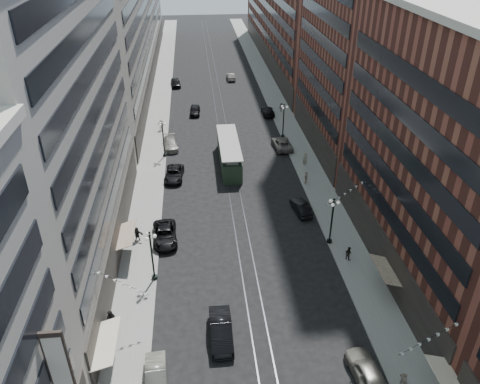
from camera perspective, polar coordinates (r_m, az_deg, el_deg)
name	(u,v)px	position (r m, az deg, el deg)	size (l,w,h in m)	color
ground	(225,140)	(74.10, -1.84, 6.32)	(220.00, 220.00, 0.00)	black
sidewalk_west	(158,119)	(83.42, -10.00, 8.77)	(4.00, 180.00, 0.15)	gray
sidewalk_east	(282,114)	(84.59, 5.20, 9.42)	(4.00, 180.00, 0.15)	gray
rail_west	(217,117)	(83.27, -2.84, 9.11)	(0.12, 180.00, 0.02)	#2D2D33
rail_east	(225,117)	(83.34, -1.87, 9.16)	(0.12, 180.00, 0.02)	#2D2D33
building_west_mid	(56,129)	(45.39, -21.56, 7.19)	(8.00, 36.00, 28.00)	gray
building_west_far	(129,14)	(105.63, -13.38, 20.32)	(8.00, 90.00, 26.00)	gray
building_east_mid	(440,156)	(45.34, 23.16, 4.02)	(8.00, 30.00, 24.00)	brown
building_east_tower	(354,0)	(67.62, 13.77, 21.78)	(8.00, 26.00, 42.00)	brown
building_east_far	(283,9)	(115.93, 5.31, 21.31)	(8.00, 72.00, 24.00)	brown
lamppost_sw_far	(152,254)	(44.98, -10.70, -7.46)	(1.03, 1.14, 5.52)	black
lamppost_sw_mid	(163,137)	(68.31, -9.34, 6.57)	(1.03, 1.14, 5.52)	black
lamppost_se_far	(332,219)	(49.88, 11.14, -3.30)	(1.03, 1.14, 5.52)	black
lamppost_se_mid	(283,120)	(74.03, 5.32, 8.78)	(1.03, 1.14, 5.52)	black
streetcar	(229,154)	(66.08, -1.34, 4.70)	(2.77, 12.50, 3.46)	#233724
car_1	(156,377)	(38.06, -10.21, -21.36)	(1.56, 4.47, 1.47)	gray
car_2	(165,235)	(51.36, -9.14, -5.15)	(2.51, 5.44, 1.51)	black
car_4	(368,373)	(38.82, 15.32, -20.49)	(2.06, 5.13, 1.75)	slate
car_5	(221,331)	(40.37, -2.35, -16.53)	(1.81, 5.19, 1.71)	black
pedestrian_2	(112,320)	(42.18, -15.38, -14.83)	(0.94, 0.52, 1.94)	black
pedestrian_4	(403,382)	(38.75, 19.30, -21.00)	(1.10, 0.50, 1.87)	#A79D8A
car_7	(174,174)	(63.16, -8.04, 2.19)	(2.35, 5.09, 1.41)	black
car_8	(171,144)	(71.93, -8.45, 5.85)	(2.04, 5.02, 1.46)	gray
car_9	(176,83)	(100.16, -7.87, 13.08)	(1.86, 4.62, 1.57)	black
car_10	(301,207)	(55.86, 7.46, -1.86)	(1.49, 4.26, 1.41)	black
car_11	(282,144)	(71.44, 5.14, 5.91)	(2.49, 5.39, 1.50)	slate
car_12	(268,111)	(84.14, 3.43, 9.83)	(1.96, 4.82, 1.40)	black
car_13	(195,110)	(84.56, -5.53, 9.88)	(1.76, 4.38, 1.49)	black
car_14	(231,76)	(103.62, -1.13, 13.90)	(1.51, 4.33, 1.43)	gray
pedestrian_5	(137,234)	(51.69, -12.46, -5.00)	(1.50, 0.43, 1.62)	black
pedestrian_6	(161,125)	(78.12, -9.65, 8.02)	(1.02, 0.46, 1.73)	#B9AC9A
pedestrian_7	(348,253)	(49.17, 13.07, -7.25)	(0.73, 0.40, 1.50)	black
pedestrian_8	(305,159)	(66.38, 7.92, 4.05)	(0.69, 0.45, 1.89)	#9F9A83
pedestrian_9	(281,107)	(85.42, 5.06, 10.24)	(0.99, 0.41, 1.53)	black
pedestrian_extra_0	(306,177)	(61.75, 8.06, 1.79)	(0.99, 0.45, 1.69)	beige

